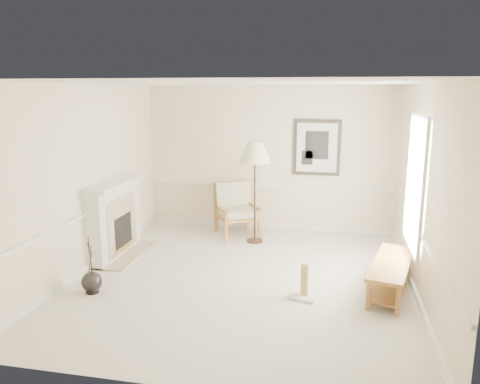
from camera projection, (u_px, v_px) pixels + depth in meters
name	position (u px, v px, depth m)	size (l,w,h in m)	color
ground	(242.00, 278.00, 7.11)	(5.50, 5.50, 0.00)	silver
room	(253.00, 156.00, 6.76)	(5.04, 5.54, 2.92)	beige
fireplace	(115.00, 219.00, 8.01)	(0.64, 1.64, 1.31)	white
floor_vase	(92.00, 282.00, 6.58)	(0.29, 0.29, 0.84)	black
armchair	(236.00, 207.00, 9.24)	(1.07, 1.09, 1.02)	olive
floor_lamp	(255.00, 155.00, 8.49)	(0.79, 0.79, 1.89)	black
bench	(391.00, 272.00, 6.58)	(0.82, 1.65, 0.45)	olive
scratching_post	(305.00, 286.00, 6.43)	(0.43, 0.43, 0.51)	white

